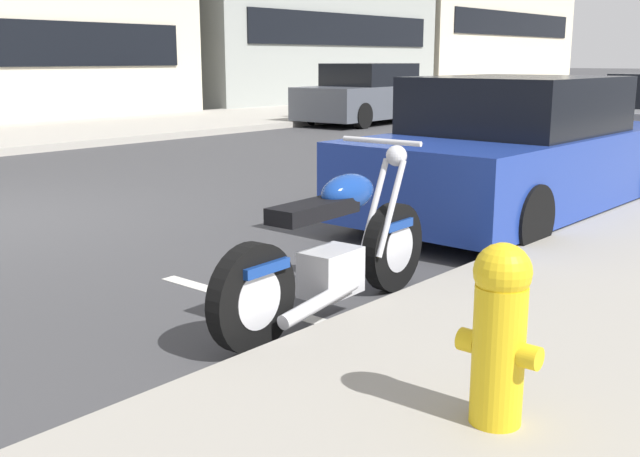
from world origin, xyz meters
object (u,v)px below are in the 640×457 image
object	(u,v)px
car_opposite_curb	(368,95)
parked_car_far_down_curb	(518,153)
parked_motorcycle	(334,253)
fire_hydrant	(500,330)

from	to	relation	value
car_opposite_curb	parked_car_far_down_curb	bearing A→B (deg)	41.19
parked_motorcycle	car_opposite_curb	bearing A→B (deg)	33.09
parked_car_far_down_curb	car_opposite_curb	bearing A→B (deg)	45.35
parked_motorcycle	fire_hydrant	distance (m)	1.88
car_opposite_curb	fire_hydrant	xyz separation A→B (m)	(-13.22, -10.64, -0.16)
car_opposite_curb	fire_hydrant	world-z (taller)	car_opposite_curb
parked_car_far_down_curb	fire_hydrant	bearing A→B (deg)	-153.68
parked_car_far_down_curb	fire_hydrant	world-z (taller)	parked_car_far_down_curb
parked_car_far_down_curb	car_opposite_curb	size ratio (longest dim) A/B	0.98
fire_hydrant	car_opposite_curb	bearing A→B (deg)	38.82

